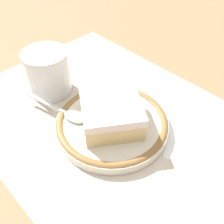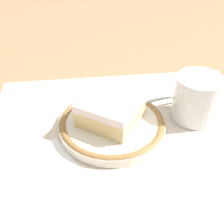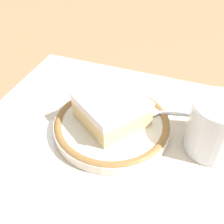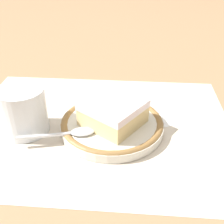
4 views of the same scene
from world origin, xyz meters
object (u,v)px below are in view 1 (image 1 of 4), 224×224
(plate, at_px, (112,123))
(spoon, at_px, (66,113))
(cup, at_px, (49,75))
(cake_slice, at_px, (111,113))
(napkin, at_px, (210,134))

(plate, xyz_separation_m, spoon, (-0.06, -0.04, 0.01))
(cup, bearing_deg, cake_slice, 4.34)
(plate, height_order, spoon, spoon)
(cake_slice, xyz_separation_m, cup, (-0.15, -0.01, -0.00))
(cup, relative_size, napkin, 0.61)
(cake_slice, xyz_separation_m, napkin, (0.12, 0.10, -0.04))
(plate, xyz_separation_m, napkin, (0.12, 0.10, -0.01))
(plate, distance_m, napkin, 0.16)
(plate, distance_m, spoon, 0.08)
(plate, height_order, cake_slice, cake_slice)
(spoon, relative_size, cup, 1.55)
(spoon, distance_m, cup, 0.09)
(plate, xyz_separation_m, cup, (-0.15, -0.01, 0.03))
(cake_slice, bearing_deg, cup, -175.66)
(cake_slice, relative_size, spoon, 1.00)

